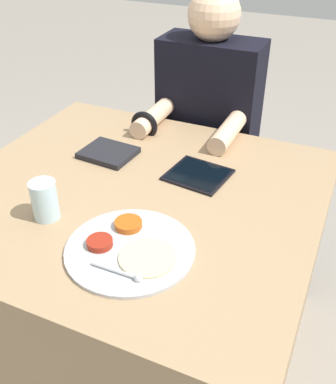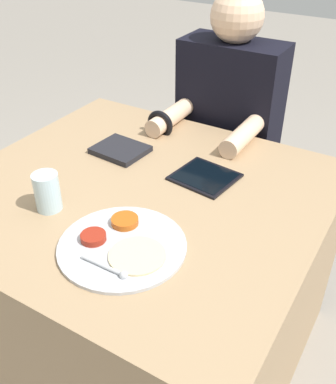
{
  "view_description": "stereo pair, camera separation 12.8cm",
  "coord_description": "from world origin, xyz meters",
  "px_view_note": "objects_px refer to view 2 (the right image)",
  "views": [
    {
      "loc": [
        0.57,
        -1.01,
        1.52
      ],
      "look_at": [
        0.14,
        -0.04,
        0.81
      ],
      "focal_mm": 42.0,
      "sensor_mm": 36.0,
      "label": 1
    },
    {
      "loc": [
        0.69,
        -0.96,
        1.52
      ],
      "look_at": [
        0.14,
        -0.04,
        0.81
      ],
      "focal_mm": 42.0,
      "sensor_mm": 36.0,
      "label": 2
    }
  ],
  "objects_px": {
    "thali_tray": "(122,245)",
    "red_notebook": "(120,150)",
    "tablet_device": "(205,177)",
    "drinking_glass": "(47,192)",
    "person_diner": "(226,148)"
  },
  "relations": [
    {
      "from": "person_diner",
      "to": "drinking_glass",
      "type": "bearing_deg",
      "value": -100.77
    },
    {
      "from": "tablet_device",
      "to": "thali_tray",
      "type": "bearing_deg",
      "value": -94.08
    },
    {
      "from": "thali_tray",
      "to": "red_notebook",
      "type": "xyz_separation_m",
      "value": [
        -0.31,
        0.41,
        0.0
      ]
    },
    {
      "from": "thali_tray",
      "to": "tablet_device",
      "type": "distance_m",
      "value": 0.42
    },
    {
      "from": "red_notebook",
      "to": "tablet_device",
      "type": "height_order",
      "value": "red_notebook"
    },
    {
      "from": "thali_tray",
      "to": "tablet_device",
      "type": "height_order",
      "value": "thali_tray"
    },
    {
      "from": "drinking_glass",
      "to": "red_notebook",
      "type": "bearing_deg",
      "value": 93.61
    },
    {
      "from": "tablet_device",
      "to": "drinking_glass",
      "type": "bearing_deg",
      "value": -129.17
    },
    {
      "from": "person_diner",
      "to": "drinking_glass",
      "type": "distance_m",
      "value": 0.93
    },
    {
      "from": "red_notebook",
      "to": "drinking_glass",
      "type": "height_order",
      "value": "drinking_glass"
    },
    {
      "from": "tablet_device",
      "to": "drinking_glass",
      "type": "height_order",
      "value": "drinking_glass"
    },
    {
      "from": "thali_tray",
      "to": "red_notebook",
      "type": "bearing_deg",
      "value": 126.6
    },
    {
      "from": "thali_tray",
      "to": "red_notebook",
      "type": "height_order",
      "value": "thali_tray"
    },
    {
      "from": "drinking_glass",
      "to": "person_diner",
      "type": "bearing_deg",
      "value": 79.23
    },
    {
      "from": "thali_tray",
      "to": "drinking_glass",
      "type": "relative_size",
      "value": 2.93
    }
  ]
}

